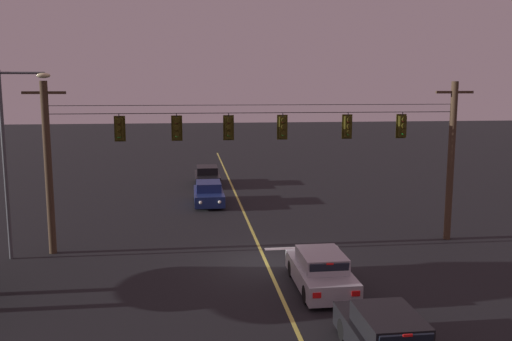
% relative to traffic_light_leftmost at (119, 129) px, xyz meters
% --- Properties ---
extents(ground_plane, '(180.00, 180.00, 0.00)m').
position_rel_traffic_light_leftmost_xyz_m(ground_plane, '(6.09, -2.47, -5.46)').
color(ground_plane, black).
extents(lane_centre_stripe, '(0.14, 60.00, 0.01)m').
position_rel_traffic_light_leftmost_xyz_m(lane_centre_stripe, '(6.09, 6.02, -5.46)').
color(lane_centre_stripe, '#D1C64C').
rests_on(lane_centre_stripe, ground).
extents(stop_bar_paint, '(3.40, 0.36, 0.01)m').
position_rel_traffic_light_leftmost_xyz_m(stop_bar_paint, '(7.99, -0.58, -5.46)').
color(stop_bar_paint, silver).
rests_on(stop_bar_paint, ground).
extents(signal_span_assembly, '(20.11, 0.32, 7.51)m').
position_rel_traffic_light_leftmost_xyz_m(signal_span_assembly, '(6.09, 0.02, -1.55)').
color(signal_span_assembly, '#423021').
rests_on(signal_span_assembly, ground).
extents(traffic_light_leftmost, '(0.48, 0.41, 1.22)m').
position_rel_traffic_light_leftmost_xyz_m(traffic_light_leftmost, '(0.00, 0.00, 0.00)').
color(traffic_light_leftmost, black).
extents(traffic_light_left_inner, '(0.48, 0.41, 1.22)m').
position_rel_traffic_light_leftmost_xyz_m(traffic_light_left_inner, '(2.46, 0.00, 0.00)').
color(traffic_light_left_inner, black).
extents(traffic_light_centre, '(0.48, 0.41, 1.22)m').
position_rel_traffic_light_leftmost_xyz_m(traffic_light_centre, '(4.75, 0.00, 0.00)').
color(traffic_light_centre, black).
extents(traffic_light_right_inner, '(0.48, 0.41, 1.22)m').
position_rel_traffic_light_leftmost_xyz_m(traffic_light_right_inner, '(7.18, 0.00, 0.00)').
color(traffic_light_right_inner, black).
extents(traffic_light_rightmost, '(0.48, 0.41, 1.22)m').
position_rel_traffic_light_leftmost_xyz_m(traffic_light_rightmost, '(10.19, 0.00, 0.00)').
color(traffic_light_rightmost, black).
extents(traffic_light_far_right, '(0.48, 0.41, 1.22)m').
position_rel_traffic_light_leftmost_xyz_m(traffic_light_far_right, '(12.78, 0.00, 0.00)').
color(traffic_light_far_right, black).
extents(car_waiting_near_lane, '(1.80, 4.33, 1.39)m').
position_rel_traffic_light_leftmost_xyz_m(car_waiting_near_lane, '(7.63, -5.61, -4.81)').
color(car_waiting_near_lane, '#A5A5AD').
rests_on(car_waiting_near_lane, ground).
extents(car_oncoming_lead, '(1.80, 4.42, 1.39)m').
position_rel_traffic_light_leftmost_xyz_m(car_oncoming_lead, '(4.15, 9.42, -4.81)').
color(car_oncoming_lead, navy).
rests_on(car_oncoming_lead, ground).
extents(car_oncoming_trailing, '(1.80, 4.42, 1.39)m').
position_rel_traffic_light_leftmost_xyz_m(car_oncoming_trailing, '(4.30, 16.16, -4.81)').
color(car_oncoming_trailing, black).
rests_on(car_oncoming_trailing, ground).
extents(car_waiting_second_near, '(1.80, 4.33, 1.39)m').
position_rel_traffic_light_leftmost_xyz_m(car_waiting_second_near, '(8.11, -11.04, -4.81)').
color(car_waiting_second_near, black).
rests_on(car_waiting_second_near, ground).
extents(street_lamp_corner, '(2.11, 0.30, 7.94)m').
position_rel_traffic_light_leftmost_xyz_m(street_lamp_corner, '(-4.32, -0.58, -0.68)').
color(street_lamp_corner, '#4C4F54').
rests_on(street_lamp_corner, ground).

